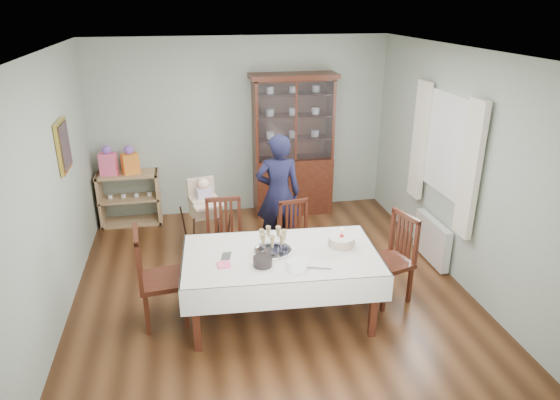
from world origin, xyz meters
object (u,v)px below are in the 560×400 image
object	(u,v)px
chair_end_right	(388,275)
chair_far_left	(226,256)
chair_end_left	(162,295)
birthday_cake	(341,242)
chair_far_right	(298,251)
woman	(278,194)
champagne_tray	(273,245)
gift_bag_pink	(108,162)
dining_table	(281,285)
china_cabinet	(293,144)
sideboard	(130,198)
high_chair	(206,225)
gift_bag_orange	(130,161)

from	to	relation	value
chair_end_right	chair_far_left	bearing A→B (deg)	-131.40
chair_end_left	birthday_cake	bearing A→B (deg)	-99.69
chair_far_right	woman	bearing A→B (deg)	93.75
champagne_tray	gift_bag_pink	bearing A→B (deg)	125.11
dining_table	gift_bag_pink	distance (m)	3.49
china_cabinet	chair_far_left	distance (m)	2.40
dining_table	chair_far_left	world-z (taller)	chair_far_left
sideboard	gift_bag_pink	xyz separation A→B (m)	(-0.24, -0.02, 0.60)
dining_table	gift_bag_pink	world-z (taller)	gift_bag_pink
chair_far_right	birthday_cake	size ratio (longest dim) A/B	2.73
china_cabinet	sideboard	bearing A→B (deg)	179.51
champagne_tray	birthday_cake	size ratio (longest dim) A/B	1.22
china_cabinet	champagne_tray	xyz separation A→B (m)	(-0.81, -2.74, -0.29)
chair_far_left	birthday_cake	xyz separation A→B (m)	(1.15, -0.89, 0.53)
woman	high_chair	xyz separation A→B (m)	(-0.96, 0.06, -0.39)
gift_bag_pink	chair_end_left	bearing A→B (deg)	-73.71
chair_end_right	gift_bag_pink	xyz separation A→B (m)	(-3.25, 2.68, 0.70)
sideboard	gift_bag_orange	xyz separation A→B (m)	(0.07, -0.02, 0.59)
gift_bag_pink	gift_bag_orange	bearing A→B (deg)	0.00
chair_far_right	chair_end_left	xyz separation A→B (m)	(-1.63, -0.77, 0.05)
chair_end_left	champagne_tray	size ratio (longest dim) A/B	2.70
chair_far_left	high_chair	xyz separation A→B (m)	(-0.20, 0.68, 0.12)
dining_table	gift_bag_pink	bearing A→B (deg)	125.50
sideboard	chair_end_left	size ratio (longest dim) A/B	0.85
woman	gift_bag_pink	distance (m)	2.60
chair_far_left	champagne_tray	world-z (taller)	champagne_tray
chair_far_left	woman	world-z (taller)	woman
birthday_cake	champagne_tray	bearing A→B (deg)	176.94
sideboard	china_cabinet	bearing A→B (deg)	-0.49
chair_end_right	champagne_tray	size ratio (longest dim) A/B	2.55
china_cabinet	chair_end_right	world-z (taller)	china_cabinet
sideboard	chair_end_left	xyz separation A→B (m)	(0.53, -2.65, -0.08)
chair_far_left	birthday_cake	size ratio (longest dim) A/B	3.05
champagne_tray	dining_table	bearing A→B (deg)	-40.45
chair_far_left	high_chair	size ratio (longest dim) A/B	0.92
chair_end_right	woman	world-z (taller)	woman
dining_table	birthday_cake	xyz separation A→B (m)	(0.65, 0.02, 0.43)
champagne_tray	gift_bag_pink	xyz separation A→B (m)	(-1.93, 2.74, 0.16)
sideboard	chair_far_right	size ratio (longest dim) A/B	1.02
chair_end_right	woman	size ratio (longest dim) A/B	0.62
dining_table	gift_bag_pink	size ratio (longest dim) A/B	4.69
dining_table	chair_end_left	world-z (taller)	chair_end_left
high_chair	gift_bag_pink	xyz separation A→B (m)	(-1.30, 1.20, 0.58)
dining_table	chair_end_left	xyz separation A→B (m)	(-1.23, 0.17, -0.07)
chair_far_right	woman	distance (m)	0.82
china_cabinet	woman	size ratio (longest dim) A/B	1.34
sideboard	birthday_cake	world-z (taller)	birthday_cake
sideboard	chair_far_left	distance (m)	2.29
china_cabinet	woman	xyz separation A→B (m)	(-0.47, -1.26, -0.31)
sideboard	chair_end_right	world-z (taller)	chair_end_right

